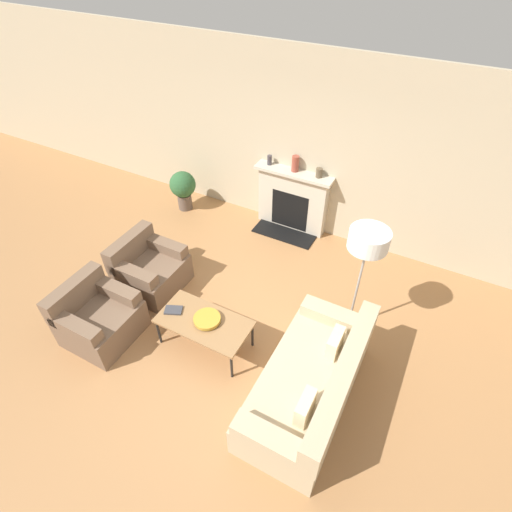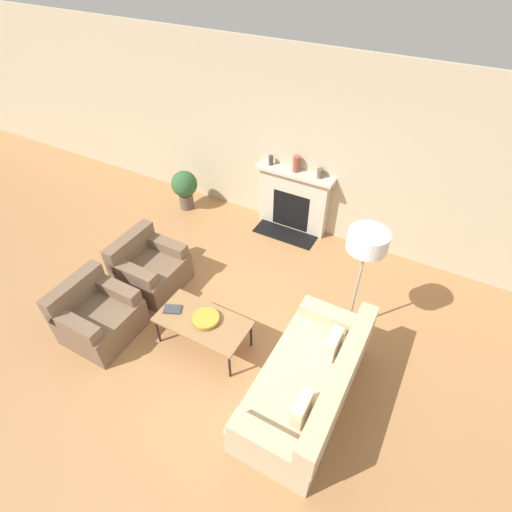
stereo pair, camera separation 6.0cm
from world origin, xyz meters
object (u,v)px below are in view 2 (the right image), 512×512
Objects in this scene: potted_plant at (185,187)px; floor_lamp at (366,248)px; armchair_near at (98,316)px; coffee_table at (203,322)px; fireplace at (293,201)px; mantel_vase_center_right at (320,173)px; armchair_far at (150,268)px; mantel_vase_center_left at (296,164)px; book at (172,309)px; mantel_vase_left at (271,160)px; bowl at (206,319)px; couch at (309,384)px.

floor_lamp is at bearing -19.43° from potted_plant.
coffee_table is (1.30, 0.50, 0.11)m from armchair_near.
mantel_vase_center_right is at bearing 2.09° from fireplace.
coffee_table is (1.30, -0.52, 0.11)m from armchair_far.
armchair_far is 2.75m from mantel_vase_center_left.
coffee_table is 0.43m from book.
floor_lamp is (2.82, 0.62, 1.09)m from armchair_far.
armchair_far is at bearing 0.00° from armchair_near.
floor_lamp is 10.28× the size of mantel_vase_left.
book is at bearing -172.58° from bowl.
fireplace is at bearing -102.05° from mantel_vase_center_left.
armchair_far is at bearing 122.95° from book.
potted_plant is at bearing 131.14° from bowl.
mantel_vase_left is 0.21× the size of potted_plant.
armchair_near is 1.02m from armchair_far.
mantel_vase_left reaches higher than armchair_far.
fireplace is 1.77× the size of potted_plant.
couch is 7.51× the size of book.
coffee_table is 3.44× the size of bowl.
armchair_near is 2.57× the size of bowl.
mantel_vase_center_right is at bearing -35.29° from armchair_far.
armchair_near is at bearing -81.50° from couch.
coffee_table is at bearing -93.28° from couch.
fireplace is 0.81× the size of floor_lamp.
mantel_vase_center_left is at bearing 92.33° from bowl.
bowl is at bearing 29.63° from coffee_table.
bowl is at bearing -95.93° from mantel_vase_center_right.
mantel_vase_left is at bearing -145.56° from couch.
floor_lamp is at bearing 36.70° from coffee_table.
floor_lamp reaches higher than armchair_far.
armchair_near is 5.82× the size of mantel_vase_center_right.
potted_plant reaches higher than bowl.
mantel_vase_left is at bearing -18.57° from armchair_far.
coffee_table is at bearing -88.36° from fireplace.
mantel_vase_left is at bearing -13.11° from armchair_near.
fireplace is 1.13× the size of coffee_table.
potted_plant is at bearing 130.39° from coffee_table.
mantel_vase_left is 0.45m from mantel_vase_center_left.
couch is at bearing -102.33° from armchair_far.
bowl is at bearing -16.99° from book.
armchair_near is (-2.76, -0.41, -0.01)m from couch.
coffee_table is (-1.46, 0.08, 0.11)m from couch.
mantel_vase_center_left is at bearing 58.63° from book.
book is at bearing -104.77° from mantel_vase_center_right.
floor_lamp is 2.66m from mantel_vase_left.
couch reaches higher than bowl.
fireplace is 2.86m from book.
couch is at bearing -25.76° from book.
mantel_vase_center_right is (1.62, 3.31, 0.85)m from armchair_near.
armchair_near is at bearing -110.28° from fireplace.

